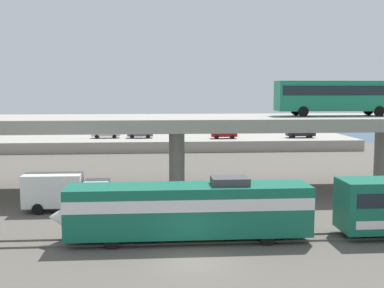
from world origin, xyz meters
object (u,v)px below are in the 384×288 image
at_px(service_truck_west, 64,191).
at_px(parked_car_3, 224,134).
at_px(train_locomotive, 177,208).
at_px(parked_car_1, 301,133).
at_px(parked_car_2, 106,133).
at_px(transit_bus_on_overpass, 337,95).
at_px(parked_car_0, 140,133).

height_order(service_truck_west, parked_car_3, parked_car_3).
bearing_deg(parked_car_3, service_truck_west, -114.83).
height_order(train_locomotive, parked_car_1, train_locomotive).
xyz_separation_m(train_locomotive, parked_car_2, (-9.33, 51.42, 0.28)).
distance_m(train_locomotive, parked_car_3, 50.14).
distance_m(service_truck_west, parked_car_1, 51.53).
height_order(train_locomotive, service_truck_west, train_locomotive).
bearing_deg(service_truck_west, transit_bus_on_overpass, 16.29).
height_order(transit_bus_on_overpass, parked_car_3, transit_bus_on_overpass).
height_order(parked_car_1, parked_car_2, same).
bearing_deg(service_truck_west, parked_car_0, 83.25).
bearing_deg(train_locomotive, parked_car_3, -101.48).
distance_m(train_locomotive, service_truck_west, 12.37).
distance_m(parked_car_0, parked_car_1, 26.67).
bearing_deg(parked_car_0, transit_bus_on_overpass, -59.99).
height_order(service_truck_west, parked_car_2, parked_car_2).
height_order(transit_bus_on_overpass, parked_car_0, transit_bus_on_overpass).
relative_size(service_truck_west, parked_car_3, 1.63).
distance_m(transit_bus_on_overpass, parked_car_2, 44.23).
relative_size(transit_bus_on_overpass, parked_car_0, 2.87).
distance_m(transit_bus_on_overpass, parked_car_0, 40.84).
relative_size(transit_bus_on_overpass, parked_car_2, 2.61).
bearing_deg(transit_bus_on_overpass, train_locomotive, 44.45).
height_order(parked_car_0, parked_car_1, same).
bearing_deg(transit_bus_on_overpass, parked_car_0, -59.99).
height_order(train_locomotive, transit_bus_on_overpass, transit_bus_on_overpass).
height_order(parked_car_2, parked_car_3, same).
bearing_deg(train_locomotive, parked_car_1, -114.86).
bearing_deg(parked_car_2, service_truck_west, -89.15).
bearing_deg(transit_bus_on_overpass, parked_car_2, -53.86).
bearing_deg(train_locomotive, service_truck_west, -45.26).
relative_size(parked_car_1, parked_car_2, 1.01).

